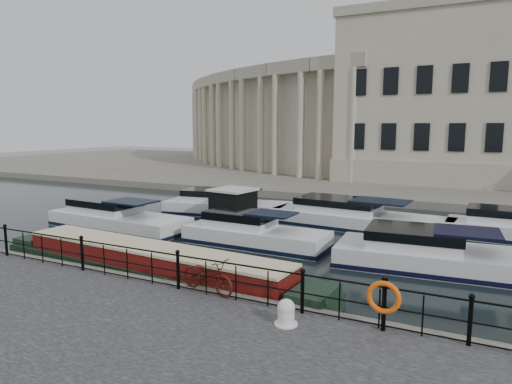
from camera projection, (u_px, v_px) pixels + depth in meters
ground_plane at (218, 283)px, 15.90m from camera, size 160.00×160.00×0.00m
far_bank at (402, 173)px, 50.34m from camera, size 120.00×42.00×0.55m
railing at (178, 268)px, 13.73m from camera, size 24.14×0.14×1.22m
civic_building at (388, 110)px, 46.01m from camera, size 53.55×31.84×16.85m
bicycle at (207, 275)px, 13.46m from camera, size 2.11×1.10×1.05m
mooring_bollard at (286, 313)px, 11.29m from camera, size 0.59×0.59×0.66m
life_ring_post at (384, 298)px, 10.84m from camera, size 0.82×0.21×1.34m
narrowboat at (150, 268)px, 16.41m from camera, size 14.12×2.76×1.52m
harbour_hut at (233, 210)px, 24.59m from camera, size 3.15×2.75×2.18m
cabin_cruisers at (302, 227)px, 23.08m from camera, size 26.15×9.48×1.99m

